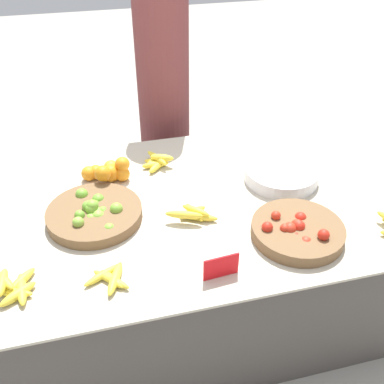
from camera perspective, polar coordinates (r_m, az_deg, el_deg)
name	(u,v)px	position (r m, az deg, el deg)	size (l,w,h in m)	color
ground_plane	(192,297)	(2.38, 0.00, -13.23)	(12.00, 12.00, 0.00)	#A39E93
market_table	(192,253)	(2.15, 0.00, -7.80)	(1.79, 1.16, 0.62)	#4C4742
lime_bowl	(95,213)	(1.88, -12.25, -2.67)	(0.39, 0.39, 0.09)	brown
tomato_basket	(297,230)	(1.81, 13.20, -4.73)	(0.36, 0.36, 0.09)	brown
orange_pile	(108,172)	(2.10, -10.64, 2.56)	(0.22, 0.19, 0.12)	orange
metal_bowl	(281,174)	(2.11, 11.26, 2.26)	(0.34, 0.34, 0.06)	silver
price_sign	(221,267)	(1.59, 3.72, -9.47)	(0.13, 0.02, 0.09)	red
banana_bunch_front_left	(14,287)	(1.67, -21.69, -11.13)	(0.16, 0.18, 0.06)	yellow
banana_bunch_middle_left	(193,214)	(1.84, 0.11, -2.77)	(0.22, 0.15, 0.06)	yellow
banana_bunch_front_center	(111,278)	(1.62, -10.27, -10.68)	(0.17, 0.16, 0.03)	yellow
banana_bunch_middle_right	(157,161)	(2.18, -4.48, 3.89)	(0.16, 0.17, 0.06)	yellow
vendor_person	(164,94)	(2.63, -3.64, 12.28)	(0.29, 0.29, 1.61)	brown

